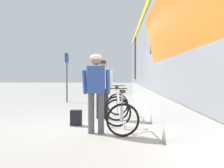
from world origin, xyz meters
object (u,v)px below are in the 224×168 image
cyclist_far_in_blue (96,86)px  water_bottle_near_the_bikes (125,126)px  train_car (214,48)px  cyclist_near_in_white (102,83)px  bicycle_near_white (117,105)px  backpack_on_platform (76,118)px  platform_sign_post (67,69)px  bicycle_far_silver (120,114)px

cyclist_far_in_blue → water_bottle_near_the_bikes: cyclist_far_in_blue is taller
train_car → cyclist_near_in_white: (-2.86, 1.21, -0.91)m
cyclist_near_in_white → bicycle_near_white: 0.80m
backpack_on_platform → platform_sign_post: size_ratio=0.17×
train_car → cyclist_far_in_blue: size_ratio=11.72×
train_car → bicycle_far_silver: train_car is taller
water_bottle_near_the_bikes → platform_sign_post: size_ratio=0.08×
cyclist_near_in_white → backpack_on_platform: cyclist_near_in_white is taller
bicycle_far_silver → backpack_on_platform: size_ratio=2.87×
cyclist_near_in_white → backpack_on_platform: bearing=-118.8°
bicycle_far_silver → backpack_on_platform: (-1.13, 0.64, -0.20)m
bicycle_far_silver → backpack_on_platform: 1.32m
train_car → cyclist_near_in_white: size_ratio=11.72×
cyclist_near_in_white → platform_sign_post: size_ratio=0.73×
train_car → platform_sign_post: 7.56m
water_bottle_near_the_bikes → bicycle_near_white: bearing=96.9°
backpack_on_platform → train_car: bearing=1.5°
cyclist_near_in_white → platform_sign_post: platform_sign_post is taller
bicycle_far_silver → platform_sign_post: (-2.58, 6.28, 1.22)m
backpack_on_platform → bicycle_near_white: bearing=52.4°
cyclist_near_in_white → cyclist_far_in_blue: size_ratio=1.00×
train_car → water_bottle_near_the_bikes: bearing=-171.6°
cyclist_far_in_blue → platform_sign_post: size_ratio=0.73×
cyclist_near_in_white → backpack_on_platform: (-0.60, -1.09, -0.85)m
cyclist_near_in_white → backpack_on_platform: 1.51m
train_car → platform_sign_post: train_car is taller
cyclist_far_in_blue → cyclist_near_in_white: bearing=90.0°
platform_sign_post → backpack_on_platform: bearing=-75.6°
bicycle_near_white → bicycle_far_silver: bearing=-87.3°
cyclist_near_in_white → platform_sign_post: 5.01m
cyclist_near_in_white → cyclist_far_in_blue: same height
train_car → bicycle_far_silver: (-2.33, -0.53, -1.56)m
water_bottle_near_the_bikes → bicycle_far_silver: bearing=-118.5°
train_car → backpack_on_platform: bearing=178.1°
bicycle_far_silver → water_bottle_near_the_bikes: bearing=61.5°
bicycle_far_silver → backpack_on_platform: bearing=150.4°
train_car → cyclist_far_in_blue: train_car is taller
train_car → backpack_on_platform: (-3.46, 0.11, -1.77)m
water_bottle_near_the_bikes → backpack_on_platform: bearing=160.5°
bicycle_far_silver → platform_sign_post: 6.90m
cyclist_near_in_white → train_car: bearing=-22.9°
cyclist_near_in_white → cyclist_far_in_blue: (0.00, -1.95, 0.00)m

